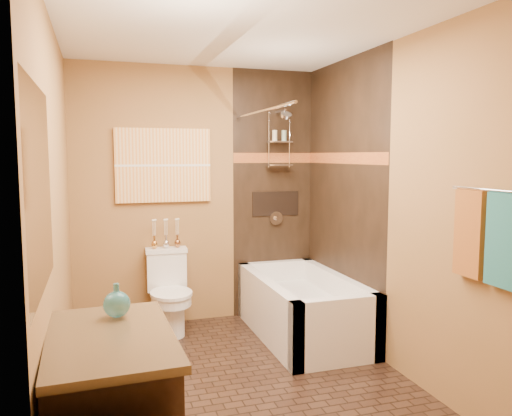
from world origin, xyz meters
name	(u,v)px	position (x,y,z in m)	size (l,w,h in m)	color
floor	(241,383)	(0.00, 0.00, 0.00)	(3.00, 3.00, 0.00)	black
wall_left	(56,219)	(-1.20, 0.00, 1.25)	(0.02, 3.00, 2.50)	#97673A
wall_right	(390,207)	(1.20, 0.00, 1.25)	(0.02, 3.00, 2.50)	#97673A
wall_back	(199,196)	(0.00, 1.50, 1.25)	(2.40, 0.02, 2.50)	#97673A
wall_front	(340,251)	(0.00, -1.50, 1.25)	(2.40, 0.02, 2.50)	#97673A
ceiling	(240,28)	(0.00, 0.00, 2.50)	(3.00, 3.00, 0.00)	silver
alcove_tile_back	(273,194)	(0.78, 1.49, 1.25)	(0.85, 0.01, 2.50)	black
alcove_tile_right	(343,199)	(1.19, 0.75, 1.25)	(0.01, 1.50, 2.50)	black
mosaic_band_back	(274,158)	(0.78, 1.48, 1.62)	(0.85, 0.01, 0.10)	maroon
mosaic_band_right	(343,158)	(1.18, 0.75, 1.62)	(0.01, 1.50, 0.10)	maroon
alcove_niche	(276,204)	(0.80, 1.48, 1.15)	(0.50, 0.01, 0.25)	black
shower_fixtures	(279,153)	(0.80, 1.38, 1.67)	(0.24, 0.33, 1.16)	silver
curtain_rod	(261,111)	(0.40, 0.75, 2.02)	(0.03, 0.03, 1.55)	silver
towel_bar	(487,190)	(1.15, -1.05, 1.45)	(0.02, 0.02, 0.55)	silver
towel_teal	(504,241)	(1.16, -1.18, 1.18)	(0.05, 0.22, 0.52)	#217170
towel_rust	(470,234)	(1.16, -0.92, 1.18)	(0.05, 0.22, 0.52)	#995E1B
sunset_painting	(163,165)	(-0.34, 1.48, 1.55)	(0.90, 0.04, 0.70)	orange
vanity_mirror	(40,189)	(-1.19, -1.00, 1.50)	(0.01, 1.00, 0.90)	white
bathtub	(303,312)	(0.80, 0.75, 0.22)	(0.80, 1.50, 0.55)	white
toilet	(169,292)	(-0.34, 1.22, 0.39)	(0.40, 0.58, 0.76)	white
teal_bottle	(117,301)	(-0.87, -0.76, 0.91)	(0.14, 0.14, 0.22)	teal
bud_vases	(166,233)	(-0.34, 1.39, 0.91)	(0.28, 0.06, 0.27)	#C78A3E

